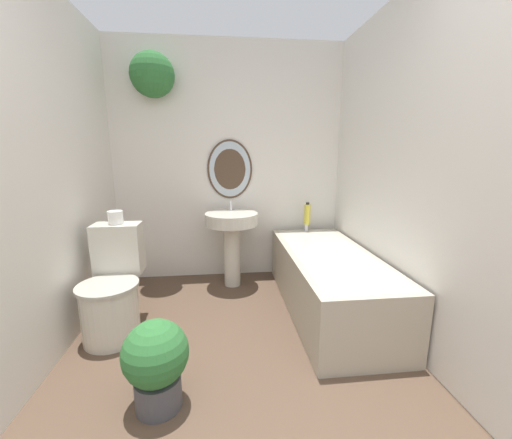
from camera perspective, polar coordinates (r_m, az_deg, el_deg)
wall_back at (r=3.30m, az=-6.92°, el=12.25°), size 2.44×0.40×2.40m
wall_left at (r=2.21m, az=-36.48°, el=6.66°), size 0.06×2.87×2.40m
wall_right at (r=2.31m, az=27.61°, el=7.79°), size 0.06×2.87×2.40m
toilet at (r=2.57m, az=-24.58°, el=-11.80°), size 0.42×0.60×0.79m
pedestal_sink at (r=3.09m, az=-4.42°, el=-2.29°), size 0.51×0.51×0.84m
bathtub at (r=2.77m, az=13.03°, el=-10.59°), size 0.69×1.67×0.58m
shampoo_bottle at (r=3.33m, az=9.31°, el=0.99°), size 0.07×0.07×0.23m
potted_plant at (r=1.84m, az=-17.71°, el=-23.32°), size 0.34×0.34×0.49m
toilet_paper_roll at (r=2.61m, az=-24.19°, el=0.34°), size 0.11×0.11×0.10m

